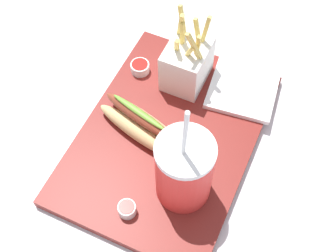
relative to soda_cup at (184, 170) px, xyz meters
name	(u,v)px	position (x,y,z in m)	size (l,w,h in m)	color
ground_plane	(168,143)	(-0.09, -0.07, -0.10)	(2.40, 2.40, 0.02)	silver
food_tray	(168,137)	(-0.09, -0.07, -0.08)	(0.43, 0.30, 0.02)	maroon
soda_cup	(184,170)	(0.00, 0.00, 0.00)	(0.09, 0.09, 0.24)	red
fries_basket	(187,62)	(-0.22, -0.09, -0.02)	(0.10, 0.08, 0.16)	white
hot_dog_1	(140,123)	(-0.08, -0.12, -0.05)	(0.10, 0.18, 0.06)	#DBB775
ketchup_cup_1	(140,67)	(-0.20, -0.18, -0.06)	(0.04, 0.04, 0.02)	white
ketchup_cup_2	(124,208)	(0.08, -0.07, -0.06)	(0.03, 0.03, 0.02)	white
napkin_stack	(243,89)	(-0.24, 0.02, -0.07)	(0.13, 0.13, 0.01)	white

